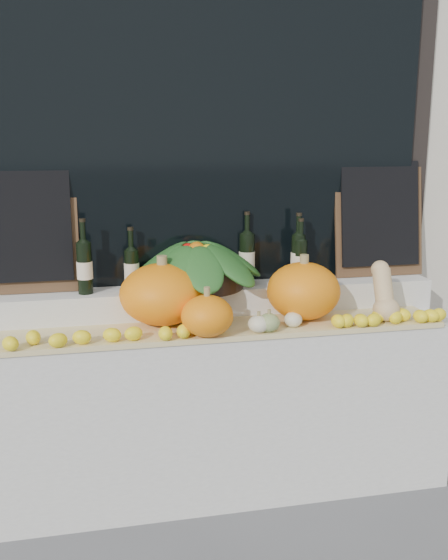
% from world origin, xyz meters
% --- Properties ---
extents(storefront_facade, '(7.00, 0.94, 4.50)m').
position_xyz_m(storefront_facade, '(0.00, 2.25, 2.25)').
color(storefront_facade, beige).
rests_on(storefront_facade, ground).
extents(display_sill, '(2.30, 0.55, 0.88)m').
position_xyz_m(display_sill, '(0.00, 1.52, 0.44)').
color(display_sill, silver).
rests_on(display_sill, ground).
extents(rear_tier, '(2.30, 0.25, 0.16)m').
position_xyz_m(rear_tier, '(0.00, 1.68, 0.96)').
color(rear_tier, silver).
rests_on(rear_tier, display_sill).
extents(straw_bedding, '(2.10, 0.32, 0.02)m').
position_xyz_m(straw_bedding, '(0.00, 1.40, 0.89)').
color(straw_bedding, tan).
rests_on(straw_bedding, display_sill).
extents(pumpkin_left, '(0.48, 0.48, 0.29)m').
position_xyz_m(pumpkin_left, '(-0.29, 1.51, 1.05)').
color(pumpkin_left, orange).
rests_on(pumpkin_left, straw_bedding).
extents(pumpkin_right, '(0.46, 0.46, 0.28)m').
position_xyz_m(pumpkin_right, '(0.40, 1.45, 1.05)').
color(pumpkin_right, orange).
rests_on(pumpkin_right, straw_bedding).
extents(pumpkin_center, '(0.25, 0.25, 0.19)m').
position_xyz_m(pumpkin_center, '(-0.11, 1.28, 1.00)').
color(pumpkin_center, orange).
rests_on(pumpkin_center, straw_bedding).
extents(butternut_squash, '(0.13, 0.20, 0.28)m').
position_xyz_m(butternut_squash, '(0.78, 1.36, 1.03)').
color(butternut_squash, '#D7B27E').
rests_on(butternut_squash, straw_bedding).
extents(decorative_gourds, '(0.48, 0.14, 0.15)m').
position_xyz_m(decorative_gourds, '(0.05, 1.30, 0.96)').
color(decorative_gourds, '#35621D').
rests_on(decorative_gourds, straw_bedding).
extents(lemon_heap, '(2.20, 0.16, 0.06)m').
position_xyz_m(lemon_heap, '(0.00, 1.29, 0.94)').
color(lemon_heap, yellow).
rests_on(lemon_heap, straw_bedding).
extents(produce_bowl, '(0.71, 0.71, 0.24)m').
position_xyz_m(produce_bowl, '(-0.09, 1.66, 1.16)').
color(produce_bowl, black).
rests_on(produce_bowl, rear_tier).
extents(wine_bottle_far_left, '(0.08, 0.08, 0.37)m').
position_xyz_m(wine_bottle_far_left, '(-0.65, 1.64, 1.17)').
color(wine_bottle_far_left, black).
rests_on(wine_bottle_far_left, rear_tier).
extents(wine_bottle_near_left, '(0.08, 0.08, 0.31)m').
position_xyz_m(wine_bottle_near_left, '(-0.42, 1.70, 1.14)').
color(wine_bottle_near_left, black).
rests_on(wine_bottle_near_left, rear_tier).
extents(wine_bottle_tall, '(0.08, 0.08, 0.37)m').
position_xyz_m(wine_bottle_tall, '(0.18, 1.74, 1.17)').
color(wine_bottle_tall, black).
rests_on(wine_bottle_tall, rear_tier).
extents(wine_bottle_near_right, '(0.08, 0.08, 0.36)m').
position_xyz_m(wine_bottle_near_right, '(0.44, 1.66, 1.17)').
color(wine_bottle_near_right, black).
rests_on(wine_bottle_near_right, rear_tier).
extents(wine_bottle_far_right, '(0.08, 0.08, 0.34)m').
position_xyz_m(wine_bottle_far_right, '(0.45, 1.65, 1.16)').
color(wine_bottle_far_right, black).
rests_on(wine_bottle_far_right, rear_tier).
extents(chalkboard_left, '(0.50, 0.12, 0.62)m').
position_xyz_m(chalkboard_left, '(-0.92, 1.74, 1.36)').
color(chalkboard_left, '#4C331E').
rests_on(chalkboard_left, rear_tier).
extents(chalkboard_right, '(0.50, 0.12, 0.62)m').
position_xyz_m(chalkboard_right, '(0.92, 1.74, 1.36)').
color(chalkboard_right, '#4C331E').
rests_on(chalkboard_right, rear_tier).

